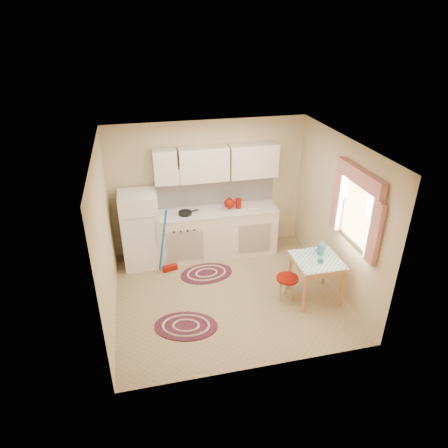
# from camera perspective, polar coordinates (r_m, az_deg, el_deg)

# --- Properties ---
(room_shell) EXTENTS (3.64, 3.60, 2.52)m
(room_shell) POSITION_cam_1_polar(r_m,az_deg,el_deg) (6.10, 1.56, 3.63)
(room_shell) COLOR tan
(room_shell) RESTS_ON ground
(fridge) EXTENTS (0.65, 0.60, 1.40)m
(fridge) POSITION_cam_1_polar(r_m,az_deg,el_deg) (7.24, -11.84, -0.83)
(fridge) COLOR white
(fridge) RESTS_ON ground
(broom) EXTENTS (0.30, 0.18, 1.20)m
(broom) POSITION_cam_1_polar(r_m,az_deg,el_deg) (6.99, -8.01, -2.50)
(broom) COLOR #1B61AD
(broom) RESTS_ON ground
(base_cabinets) EXTENTS (2.25, 0.60, 0.88)m
(base_cabinets) POSITION_cam_1_polar(r_m,az_deg,el_deg) (7.52, -1.18, -1.30)
(base_cabinets) COLOR white
(base_cabinets) RESTS_ON ground
(countertop) EXTENTS (2.27, 0.62, 0.04)m
(countertop) POSITION_cam_1_polar(r_m,az_deg,el_deg) (7.31, -1.21, 1.86)
(countertop) COLOR silver
(countertop) RESTS_ON base_cabinets
(frying_pan) EXTENTS (0.30, 0.30, 0.05)m
(frying_pan) POSITION_cam_1_polar(r_m,az_deg,el_deg) (7.16, -5.57, 1.57)
(frying_pan) COLOR black
(frying_pan) RESTS_ON countertop
(red_kettle) EXTENTS (0.22, 0.20, 0.21)m
(red_kettle) POSITION_cam_1_polar(r_m,az_deg,el_deg) (7.31, 0.77, 2.96)
(red_kettle) COLOR maroon
(red_kettle) RESTS_ON countertop
(red_canister) EXTENTS (0.14, 0.14, 0.16)m
(red_canister) POSITION_cam_1_polar(r_m,az_deg,el_deg) (7.36, 2.09, 2.89)
(red_canister) COLOR maroon
(red_canister) RESTS_ON countertop
(table) EXTENTS (0.72, 0.72, 0.72)m
(table) POSITION_cam_1_polar(r_m,az_deg,el_deg) (6.56, 12.88, -7.64)
(table) COLOR tan
(table) RESTS_ON ground
(stool) EXTENTS (0.46, 0.46, 0.42)m
(stool) POSITION_cam_1_polar(r_m,az_deg,el_deg) (6.53, 8.92, -9.06)
(stool) COLOR maroon
(stool) RESTS_ON ground
(coffee_pot) EXTENTS (0.15, 0.13, 0.27)m
(coffee_pot) POSITION_cam_1_polar(r_m,az_deg,el_deg) (6.43, 13.71, -3.30)
(coffee_pot) COLOR teal
(coffee_pot) RESTS_ON table
(mug) EXTENTS (0.08, 0.08, 0.10)m
(mug) POSITION_cam_1_polar(r_m,az_deg,el_deg) (6.27, 13.64, -5.07)
(mug) COLOR teal
(mug) RESTS_ON table
(rug_center) EXTENTS (0.97, 0.68, 0.02)m
(rug_center) POSITION_cam_1_polar(r_m,az_deg,el_deg) (7.15, -2.52, -7.06)
(rug_center) COLOR maroon
(rug_center) RESTS_ON ground
(rug_left) EXTENTS (1.08, 0.85, 0.02)m
(rug_left) POSITION_cam_1_polar(r_m,az_deg,el_deg) (6.10, -5.45, -14.30)
(rug_left) COLOR maroon
(rug_left) RESTS_ON ground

